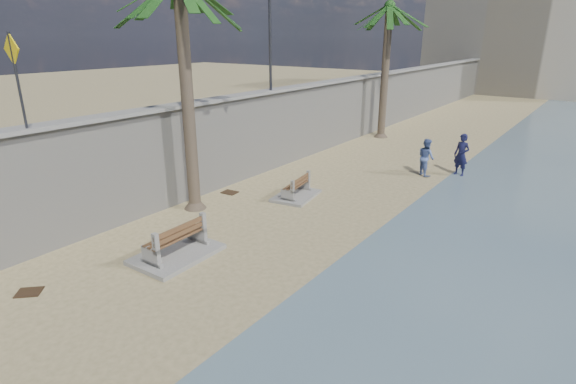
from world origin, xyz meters
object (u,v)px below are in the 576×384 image
Objects in this scene: palm_back at (390,8)px; person_b at (426,155)px; person_a at (462,152)px; bench_near at (176,242)px; bench_far at (296,188)px.

palm_back is 10.17m from person_b.
palm_back is 3.88× the size of person_a.
palm_back is 4.56× the size of person_b.
bench_near is 19.26m from palm_back.
bench_far is 1.17× the size of person_b.
palm_back is (-2.11, 17.86, 6.90)m from bench_near.
person_a is (4.13, 12.63, 0.64)m from bench_near.
bench_far is 1.00× the size of person_a.
bench_far is at bearing -106.45° from person_a.
palm_back reaches higher than bench_far.
person_b reaches higher than bench_far.
palm_back is 10.27m from person_a.
person_b is at bearing -128.69° from person_a.
palm_back reaches higher than person_b.
bench_near is 1.13× the size of person_a.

